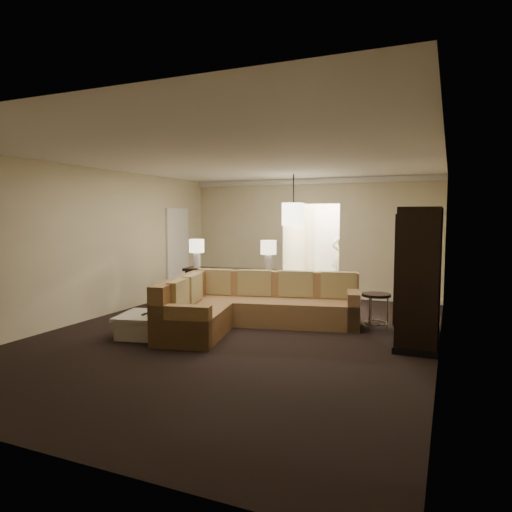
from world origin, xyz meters
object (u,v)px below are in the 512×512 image
at_px(coffee_table, 148,325).
at_px(armoire, 419,279).
at_px(console_table, 232,284).
at_px(drink_table, 376,304).
at_px(person, 343,252).
at_px(sectional_sofa, 248,306).

relative_size(coffee_table, armoire, 0.52).
distance_m(console_table, drink_table, 3.20).
xyz_separation_m(drink_table, person, (-1.53, 4.40, 0.52)).
distance_m(armoire, drink_table, 1.10).
height_order(console_table, armoire, armoire).
relative_size(coffee_table, console_table, 0.50).
bearing_deg(coffee_table, drink_table, 29.62).
bearing_deg(drink_table, sectional_sofa, -161.78).
xyz_separation_m(coffee_table, console_table, (0.18, 2.66, 0.30)).
xyz_separation_m(sectional_sofa, drink_table, (2.07, 0.68, 0.07)).
bearing_deg(sectional_sofa, console_table, 112.46).
distance_m(sectional_sofa, armoire, 2.84).
xyz_separation_m(console_table, person, (1.57, 3.60, 0.47)).
bearing_deg(console_table, drink_table, -20.46).
bearing_deg(person, coffee_table, 53.95).
bearing_deg(drink_table, coffee_table, -150.38).
relative_size(sectional_sofa, console_table, 1.51).
bearing_deg(coffee_table, person, 74.41).
distance_m(sectional_sofa, coffee_table, 1.71).
height_order(armoire, person, armoire).
height_order(coffee_table, console_table, console_table).
distance_m(sectional_sofa, console_table, 1.81).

